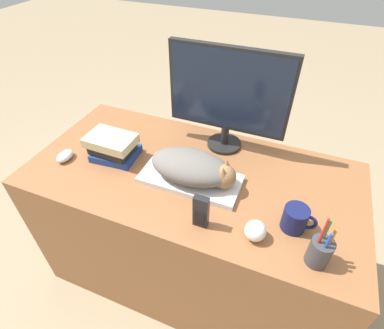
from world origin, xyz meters
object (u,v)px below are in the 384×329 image
pen_cup (320,251)px  phone (201,212)px  cat (194,167)px  monitor (228,94)px  computer_mouse (65,156)px  book_stack (113,147)px  baseball (255,231)px  keyboard (190,179)px  coffee_mug (296,219)px

pen_cup → phone: bearing=-180.0°
cat → monitor: 0.35m
computer_mouse → book_stack: book_stack is taller
monitor → baseball: bearing=-61.4°
keyboard → book_stack: book_stack is taller
book_stack → monitor: bearing=31.8°
cat → pen_cup: bearing=-21.3°
phone → book_stack: phone is taller
cat → computer_mouse: size_ratio=3.99×
coffee_mug → phone: size_ratio=0.86×
computer_mouse → phone: phone is taller
cat → monitor: size_ratio=0.68×
baseball → book_stack: (-0.69, 0.20, 0.02)m
computer_mouse → book_stack: (0.20, 0.10, 0.04)m
computer_mouse → keyboard: bearing=7.9°
computer_mouse → coffee_mug: (1.01, -0.00, 0.03)m
coffee_mug → monitor: bearing=135.1°
keyboard → book_stack: bearing=177.2°
cat → coffee_mug: cat is taller
keyboard → computer_mouse: bearing=-172.1°
keyboard → monitor: monitor is taller
monitor → book_stack: size_ratio=2.48×
monitor → pen_cup: monitor is taller
computer_mouse → coffee_mug: coffee_mug is taller
coffee_mug → book_stack: 0.82m
phone → pen_cup: bearing=0.0°
pen_cup → monitor: bearing=133.5°
coffee_mug → book_stack: (-0.81, 0.10, 0.01)m
computer_mouse → book_stack: bearing=26.5°
monitor → coffee_mug: (0.37, -0.37, -0.22)m
computer_mouse → book_stack: size_ratio=0.42×
pen_cup → book_stack: size_ratio=0.99×
cat → coffee_mug: 0.42m
monitor → pen_cup: bearing=-46.5°
monitor → coffee_mug: 0.57m
monitor → phone: 0.53m
computer_mouse → book_stack: 0.22m
pen_cup → baseball: pen_cup is taller
keyboard → pen_cup: size_ratio=1.98×
keyboard → baseball: bearing=-29.8°
monitor → baseball: monitor is taller
coffee_mug → baseball: bearing=-141.3°
keyboard → computer_mouse: size_ratio=4.65×
cat → computer_mouse: 0.60m
keyboard → coffee_mug: bearing=-10.9°
book_stack → cat: bearing=-2.7°
monitor → coffee_mug: monitor is taller
pen_cup → baseball: size_ratio=2.82×
keyboard → monitor: (0.06, 0.29, 0.26)m
coffee_mug → baseball: (-0.12, -0.09, -0.01)m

